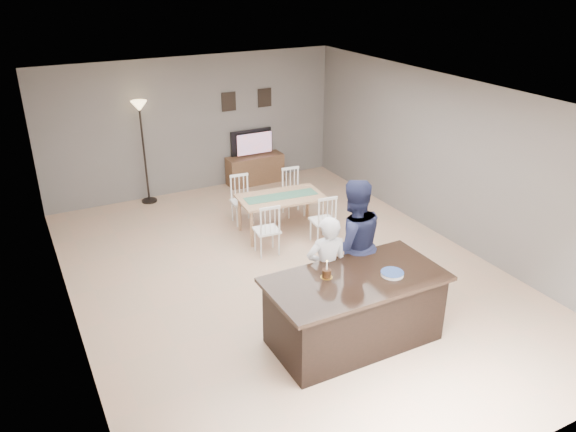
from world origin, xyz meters
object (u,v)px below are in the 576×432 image
kitchen_island (354,309)px  television (253,143)px  floor_lamp (141,125)px  woman (327,270)px  birthday_cake (327,273)px  tv_console (255,169)px  dining_table (281,203)px  man (352,245)px  plate_stack (392,274)px

kitchen_island → television: television is taller
floor_lamp → woman: bearing=-78.6°
kitchen_island → woman: 0.62m
television → floor_lamp: bearing=1.3°
kitchen_island → television: 5.78m
kitchen_island → floor_lamp: size_ratio=1.08×
television → woman: woman is taller
kitchen_island → birthday_cake: size_ratio=9.44×
woman → tv_console: bearing=-91.9°
kitchen_island → dining_table: size_ratio=1.24×
kitchen_island → man: size_ratio=1.18×
kitchen_island → birthday_cake: 0.61m
tv_console → kitchen_island: bearing=-102.2°
birthday_cake → tv_console: bearing=74.4°
plate_stack → dining_table: bearing=86.7°
birthday_cake → dining_table: 3.15m
tv_console → television: (0.00, 0.07, 0.56)m
birthday_cake → plate_stack: bearing=-24.0°
woman → television: bearing=-91.7°
man → birthday_cake: (-0.72, -0.55, 0.04)m
floor_lamp → birthday_cake: bearing=-81.8°
dining_table → floor_lamp: (-1.69, 2.43, 0.99)m
television → woman: size_ratio=0.62×
birthday_cake → plate_stack: birthday_cake is taller
man → dining_table: 2.48m
man → birthday_cake: man is taller
man → birthday_cake: size_ratio=8.01×
plate_stack → kitchen_island: bearing=159.6°
plate_stack → birthday_cake: bearing=156.0°
woman → plate_stack: size_ratio=5.36×
birthday_cake → dining_table: bearing=73.1°
television → woman: (-1.27, -5.09, -0.12)m
television → birthday_cake: size_ratio=4.01×
floor_lamp → plate_stack: bearing=-75.4°
tv_console → plate_stack: bearing=-97.8°
dining_table → woman: bearing=-99.0°
birthday_cake → man: bearing=37.1°
tv_console → dining_table: dining_table is taller
tv_console → floor_lamp: (-2.29, 0.02, 1.25)m
plate_stack → floor_lamp: bearing=104.6°
tv_console → man: 4.96m
kitchen_island → birthday_cake: bearing=151.6°
tv_console → floor_lamp: bearing=179.5°
birthday_cake → dining_table: birthday_cake is taller
tv_console → woman: (-1.27, -5.02, 0.44)m
woman → dining_table: woman is taller
television → birthday_cake: birthday_cake is taller
tv_console → dining_table: 2.50m
tv_console → man: (-0.79, -4.86, 0.61)m
plate_stack → dining_table: (0.19, 3.31, -0.36)m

